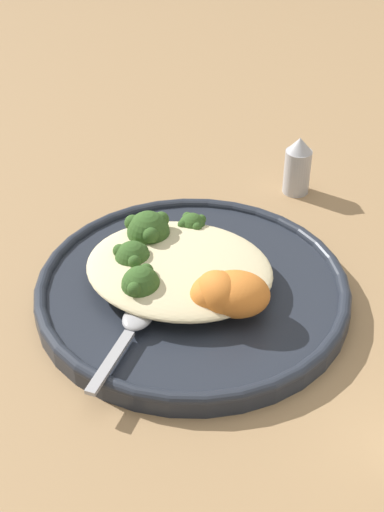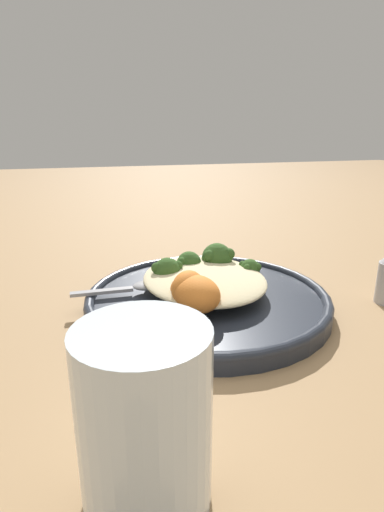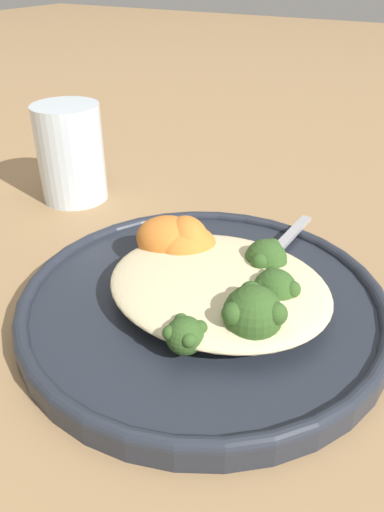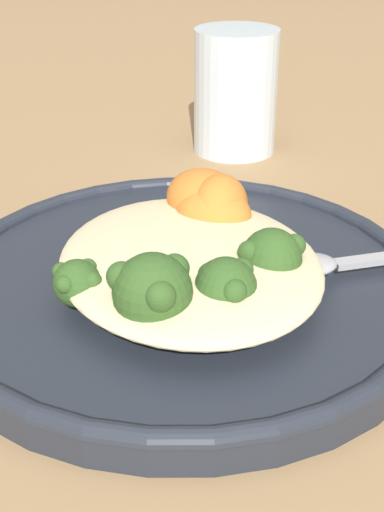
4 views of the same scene
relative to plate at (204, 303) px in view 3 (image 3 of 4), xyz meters
name	(u,v)px [view 3 (image 3 of 4)]	position (x,y,z in m)	size (l,w,h in m)	color
ground_plane	(203,314)	(0.00, 0.00, -0.01)	(4.00, 4.00, 0.00)	#9E7A51
plate	(204,303)	(0.00, 0.00, 0.00)	(0.29, 0.29, 0.02)	#232833
quinoa_mound	(217,287)	(-0.01, 0.00, 0.02)	(0.17, 0.15, 0.02)	beige
broccoli_stalk_0	(189,312)	(-0.01, 0.04, 0.02)	(0.07, 0.11, 0.03)	#9EBC66
broccoli_stalk_1	(246,310)	(-0.05, 0.03, 0.03)	(0.11, 0.07, 0.04)	#9EBC66
broccoli_stalk_2	(259,288)	(-0.04, -0.01, 0.02)	(0.09, 0.03, 0.03)	#9EBC66
broccoli_stalk_3	(250,264)	(-0.02, -0.03, 0.03)	(0.08, 0.07, 0.03)	#9EBC66
sweet_potato_chunk_0	(188,246)	(0.03, -0.03, 0.03)	(0.05, 0.04, 0.03)	orange
sweet_potato_chunk_1	(187,239)	(0.04, -0.03, 0.03)	(0.04, 0.04, 0.04)	orange
sweet_potato_chunk_2	(170,239)	(0.05, -0.03, 0.03)	(0.06, 0.05, 0.04)	orange
spoon	(275,250)	(-0.03, -0.08, 0.01)	(0.03, 0.11, 0.01)	#A3A3A8
water_glass	(71,153)	(0.24, -0.12, 0.04)	(0.07, 0.07, 0.11)	silver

